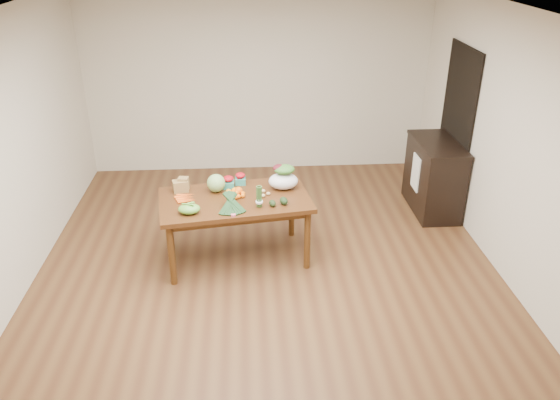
{
  "coord_description": "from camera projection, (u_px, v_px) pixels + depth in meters",
  "views": [
    {
      "loc": [
        -0.2,
        -4.87,
        3.36
      ],
      "look_at": [
        0.13,
        0.0,
        0.92
      ],
      "focal_mm": 35.0,
      "sensor_mm": 36.0,
      "label": 1
    }
  ],
  "objects": [
    {
      "name": "ceiling",
      "position": [
        265.0,
        14.0,
        4.65
      ],
      "size": [
        5.0,
        6.0,
        0.02
      ],
      "primitive_type": "cube",
      "color": "white",
      "rests_on": "room_walls"
    },
    {
      "name": "cabbage",
      "position": [
        216.0,
        183.0,
        5.97
      ],
      "size": [
        0.2,
        0.2,
        0.2
      ],
      "primitive_type": "sphere",
      "color": "#97B76A",
      "rests_on": "dining_table"
    },
    {
      "name": "potato_d",
      "position": [
        260.0,
        192.0,
        5.95
      ],
      "size": [
        0.06,
        0.05,
        0.05
      ],
      "primitive_type": "ellipsoid",
      "color": "tan",
      "rests_on": "dining_table"
    },
    {
      "name": "paper_bag",
      "position": [
        180.0,
        185.0,
        5.99
      ],
      "size": [
        0.24,
        0.21,
        0.15
      ],
      "primitive_type": null,
      "rotation": [
        0.0,
        0.0,
        0.15
      ],
      "color": "olive",
      "rests_on": "dining_table"
    },
    {
      "name": "carrots",
      "position": [
        185.0,
        198.0,
        5.84
      ],
      "size": [
        0.25,
        0.25,
        0.03
      ],
      "primitive_type": null,
      "rotation": [
        0.0,
        0.0,
        0.15
      ],
      "color": "orange",
      "rests_on": "dining_table"
    },
    {
      "name": "orange_a",
      "position": [
        229.0,
        192.0,
        5.93
      ],
      "size": [
        0.07,
        0.07,
        0.07
      ],
      "primitive_type": "sphere",
      "color": "orange",
      "rests_on": "dining_table"
    },
    {
      "name": "potato_e",
      "position": [
        268.0,
        194.0,
        5.93
      ],
      "size": [
        0.04,
        0.04,
        0.04
      ],
      "primitive_type": "ellipsoid",
      "color": "tan",
      "rests_on": "dining_table"
    },
    {
      "name": "potato_c",
      "position": [
        263.0,
        191.0,
        5.98
      ],
      "size": [
        0.05,
        0.04,
        0.04
      ],
      "primitive_type": "ellipsoid",
      "color": "#D5B17A",
      "rests_on": "dining_table"
    },
    {
      "name": "snap_pea_bag",
      "position": [
        189.0,
        209.0,
        5.54
      ],
      "size": [
        0.22,
        0.17,
        0.1
      ],
      "primitive_type": "ellipsoid",
      "color": "#6DAD3A",
      "rests_on": "dining_table"
    },
    {
      "name": "strawberry_basket_a",
      "position": [
        229.0,
        183.0,
        6.08
      ],
      "size": [
        0.14,
        0.14,
        0.11
      ],
      "primitive_type": null,
      "rotation": [
        0.0,
        0.0,
        0.15
      ],
      "color": "#AF0B1C",
      "rests_on": "dining_table"
    },
    {
      "name": "dish_towel",
      "position": [
        416.0,
        173.0,
        6.98
      ],
      "size": [
        0.02,
        0.28,
        0.45
      ],
      "primitive_type": "cube",
      "color": "white",
      "rests_on": "cabinet"
    },
    {
      "name": "strawberry_basket_b",
      "position": [
        240.0,
        179.0,
        6.17
      ],
      "size": [
        0.13,
        0.13,
        0.11
      ],
      "primitive_type": null,
      "rotation": [
        0.0,
        0.0,
        0.15
      ],
      "color": "red",
      "rests_on": "dining_table"
    },
    {
      "name": "avocado_a",
      "position": [
        272.0,
        203.0,
        5.69
      ],
      "size": [
        0.09,
        0.12,
        0.07
      ],
      "primitive_type": "ellipsoid",
      "rotation": [
        0.0,
        0.0,
        0.3
      ],
      "color": "black",
      "rests_on": "dining_table"
    },
    {
      "name": "potato_a",
      "position": [
        259.0,
        192.0,
        5.95
      ],
      "size": [
        0.05,
        0.05,
        0.04
      ],
      "primitive_type": "ellipsoid",
      "color": "tan",
      "rests_on": "dining_table"
    },
    {
      "name": "room_walls",
      "position": [
        267.0,
        160.0,
        5.26
      ],
      "size": [
        5.02,
        6.02,
        2.7
      ],
      "color": "beige",
      "rests_on": "floor"
    },
    {
      "name": "mandarin_cluster",
      "position": [
        237.0,
        194.0,
        5.87
      ],
      "size": [
        0.2,
        0.2,
        0.08
      ],
      "primitive_type": null,
      "rotation": [
        0.0,
        0.0,
        0.15
      ],
      "color": "orange",
      "rests_on": "dining_table"
    },
    {
      "name": "cabinet",
      "position": [
        434.0,
        177.0,
        7.06
      ],
      "size": [
        0.52,
        1.02,
        0.94
      ],
      "primitive_type": "cube",
      "color": "black",
      "rests_on": "floor"
    },
    {
      "name": "dining_table",
      "position": [
        236.0,
        228.0,
        6.04
      ],
      "size": [
        1.71,
        1.11,
        0.75
      ],
      "primitive_type": "cube",
      "rotation": [
        0.0,
        0.0,
        0.15
      ],
      "color": "#43250F",
      "rests_on": "floor"
    },
    {
      "name": "orange_c",
      "position": [
        239.0,
        191.0,
        5.93
      ],
      "size": [
        0.09,
        0.09,
        0.09
      ],
      "primitive_type": "sphere",
      "color": "#FF570F",
      "rests_on": "dining_table"
    },
    {
      "name": "floor",
      "position": [
        268.0,
        276.0,
        5.86
      ],
      "size": [
        6.0,
        6.0,
        0.0
      ],
      "primitive_type": "plane",
      "color": "brown",
      "rests_on": "ground"
    },
    {
      "name": "orange_b",
      "position": [
        235.0,
        191.0,
        5.96
      ],
      "size": [
        0.07,
        0.07,
        0.07
      ],
      "primitive_type": "sphere",
      "color": "orange",
      "rests_on": "dining_table"
    },
    {
      "name": "salad_bag",
      "position": [
        283.0,
        178.0,
        6.03
      ],
      "size": [
        0.36,
        0.29,
        0.25
      ],
      "primitive_type": null,
      "rotation": [
        0.0,
        0.0,
        0.15
      ],
      "color": "white",
      "rests_on": "dining_table"
    },
    {
      "name": "avocado_b",
      "position": [
        284.0,
        201.0,
        5.72
      ],
      "size": [
        0.11,
        0.14,
        0.08
      ],
      "primitive_type": "ellipsoid",
      "rotation": [
        0.0,
        0.0,
        0.3
      ],
      "color": "black",
      "rests_on": "dining_table"
    },
    {
      "name": "potato_b",
      "position": [
        263.0,
        196.0,
        5.88
      ],
      "size": [
        0.05,
        0.04,
        0.04
      ],
      "primitive_type": "ellipsoid",
      "color": "#D5B17B",
      "rests_on": "dining_table"
    },
    {
      "name": "kale_bunch",
      "position": [
        232.0,
        204.0,
        5.56
      ],
      "size": [
        0.38,
        0.44,
        0.16
      ],
      "primitive_type": null,
      "rotation": [
        0.0,
        0.0,
        0.15
      ],
      "color": "black",
      "rests_on": "dining_table"
    },
    {
      "name": "asparagus_bundle",
      "position": [
        259.0,
        197.0,
        5.62
      ],
      "size": [
        0.1,
        0.13,
        0.26
      ],
      "primitive_type": null,
      "rotation": [
        0.15,
        0.0,
        0.15
      ],
      "color": "#54863D",
      "rests_on": "dining_table"
    },
    {
      "name": "doorway_dark",
      "position": [
        455.0,
        129.0,
        6.96
      ],
      "size": [
        0.02,
        1.0,
        2.1
      ],
      "primitive_type": "cube",
      "color": "black",
      "rests_on": "floor"
    }
  ]
}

